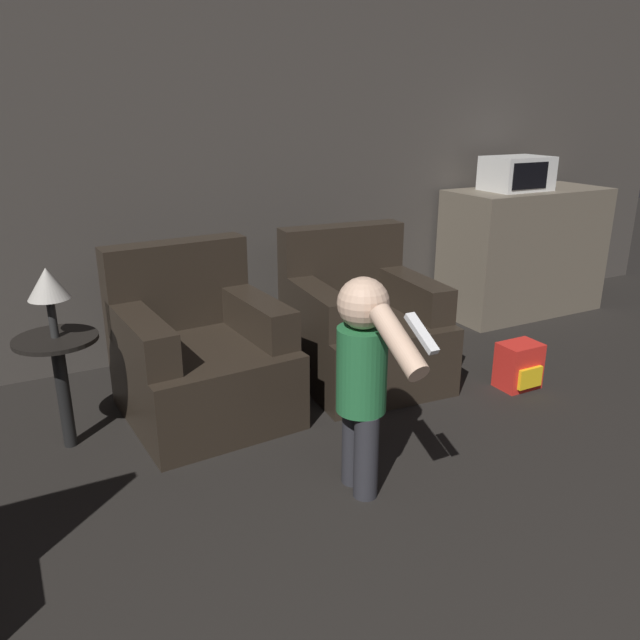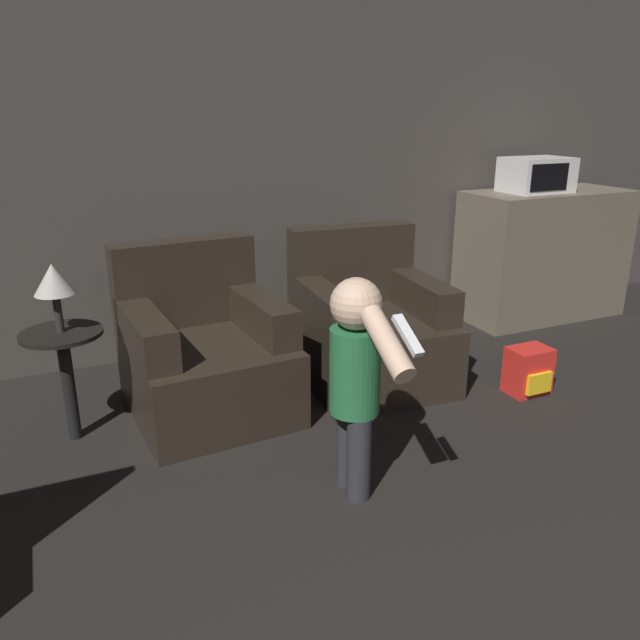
% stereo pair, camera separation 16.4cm
% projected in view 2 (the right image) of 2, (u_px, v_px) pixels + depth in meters
% --- Properties ---
extents(wall_back, '(8.40, 0.05, 2.60)m').
position_uv_depth(wall_back, '(198.00, 146.00, 3.75)').
color(wall_back, '#423D38').
rests_on(wall_back, ground_plane).
extents(armchair_left, '(0.82, 0.88, 0.86)m').
position_uv_depth(armchair_left, '(205.00, 355.00, 3.24)').
color(armchair_left, black).
rests_on(armchair_left, ground_plane).
extents(armchair_right, '(0.82, 0.88, 0.86)m').
position_uv_depth(armchair_right, '(369.00, 329.00, 3.62)').
color(armchair_right, black).
rests_on(armchair_right, ground_plane).
extents(person_toddler, '(0.20, 0.63, 0.92)m').
position_uv_depth(person_toddler, '(356.00, 372.00, 2.44)').
color(person_toddler, '#28282D').
rests_on(person_toddler, ground_plane).
extents(toy_backpack, '(0.23, 0.19, 0.26)m').
position_uv_depth(toy_backpack, '(528.00, 371.00, 3.47)').
color(toy_backpack, red).
rests_on(toy_backpack, ground_plane).
extents(kitchen_counter, '(1.23, 0.56, 0.94)m').
position_uv_depth(kitchen_counter, '(542.00, 254.00, 4.68)').
color(kitchen_counter, '#665B4C').
rests_on(kitchen_counter, ground_plane).
extents(microwave, '(0.46, 0.34, 0.24)m').
position_uv_depth(microwave, '(536.00, 175.00, 4.43)').
color(microwave, silver).
rests_on(microwave, kitchen_counter).
extents(side_table, '(0.37, 0.37, 0.55)m').
position_uv_depth(side_table, '(64.00, 356.00, 2.90)').
color(side_table, black).
rests_on(side_table, ground_plane).
extents(lamp, '(0.18, 0.18, 0.32)m').
position_uv_depth(lamp, '(54.00, 281.00, 2.78)').
color(lamp, '#262626').
rests_on(lamp, side_table).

